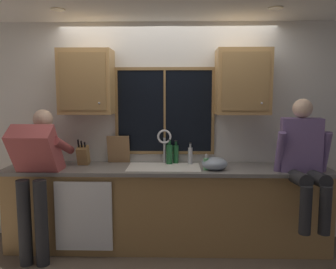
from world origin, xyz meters
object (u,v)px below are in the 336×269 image
Objects in this scene: person_standing at (37,169)px; mixing_bowl at (215,164)px; cutting_board at (118,149)px; soap_dispenser at (206,164)px; bottle_amber_small at (176,154)px; person_sitting_on_counter at (304,156)px; bottle_green_glass at (190,155)px; knife_block at (83,156)px; bottle_tall_clear at (169,154)px.

person_standing is 1.86m from mixing_bowl.
cutting_board is 1.87× the size of soap_dispenser.
bottle_amber_small is (0.67, 0.00, -0.05)m from cutting_board.
person_sitting_on_counter is 4.55× the size of mixing_bowl.
cutting_board reaches higher than bottle_green_glass.
knife_block is 1.11× the size of bottle_tall_clear.
soap_dispenser reaches higher than mixing_bowl.
soap_dispenser is (-0.09, -0.03, 0.00)m from mixing_bowl.
bottle_tall_clear is at bearing 143.13° from soap_dispenser.
knife_block reaches higher than bottle_tall_clear.
person_standing reaches higher than bottle_tall_clear.
person_sitting_on_counter reaches higher than knife_block.
soap_dispenser is (1.00, -0.35, -0.09)m from cutting_board.
person_sitting_on_counter reaches higher than person_standing.
bottle_green_glass is (-0.25, 0.27, 0.04)m from mixing_bowl.
mixing_bowl is 0.53m from bottle_amber_small.
bottle_amber_small is (0.07, 0.05, -0.01)m from bottle_tall_clear.
person_sitting_on_counter is 1.45m from bottle_tall_clear.
person_sitting_on_counter is at bearing -7.93° from soap_dispenser.
knife_block is at bearing -176.37° from bottle_green_glass.
soap_dispenser is 0.60× the size of bottle_tall_clear.
bottle_green_glass reaches higher than soap_dispenser.
mixing_bowl is at bearing 169.32° from person_sitting_on_counter.
bottle_amber_small is at bearing 34.15° from bottle_tall_clear.
bottle_tall_clear is 1.08× the size of bottle_amber_small.
bottle_tall_clear is at bearing 19.53° from person_standing.
person_standing reaches higher than bottle_amber_small.
bottle_green_glass is 0.18m from bottle_amber_small.
knife_block is 1.23m from bottle_green_glass.
mixing_bowl is at bearing -16.29° from cutting_board.
knife_block reaches higher than mixing_bowl.
person_standing is 4.76× the size of cutting_board.
soap_dispenser is at bearing 5.88° from person_standing.
cutting_board is 0.85m from bottle_green_glass.
bottle_tall_clear is (-0.24, 0.00, 0.02)m from bottle_green_glass.
bottle_green_glass is (1.22, 0.08, -0.00)m from knife_block.
mixing_bowl is at bearing -7.29° from knife_block.
person_sitting_on_counter is 4.67× the size of bottle_amber_small.
person_standing reaches higher than soap_dispenser.
bottle_green_glass is at bearing 159.12° from person_sitting_on_counter.
bottle_tall_clear is at bearing 4.69° from knife_block.
bottle_green_glass is at bearing -0.68° from bottle_tall_clear.
cutting_board reaches higher than soap_dispenser.
mixing_bowl is 0.56m from bottle_tall_clear.
person_standing is at bearing -173.47° from mixing_bowl.
cutting_board is (0.38, 0.13, 0.05)m from knife_block.
bottle_tall_clear reaches higher than soap_dispenser.
soap_dispenser is (1.38, -0.22, -0.04)m from knife_block.
person_sitting_on_counter reaches higher than bottle_amber_small.
mixing_bowl is (1.47, -0.19, -0.05)m from knife_block.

